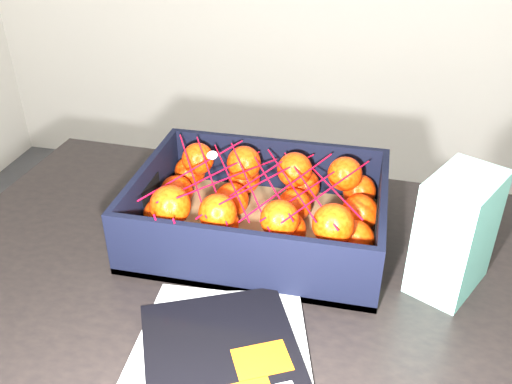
% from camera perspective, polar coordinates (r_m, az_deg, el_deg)
% --- Properties ---
extents(table, '(1.23, 0.85, 0.75)m').
position_cam_1_polar(table, '(0.99, 1.08, -13.71)').
color(table, black).
rests_on(table, ground).
extents(magazine_stack, '(0.31, 0.35, 0.02)m').
position_cam_1_polar(magazine_stack, '(0.80, -3.56, -17.00)').
color(magazine_stack, silver).
rests_on(magazine_stack, table).
extents(produce_crate, '(0.44, 0.33, 0.12)m').
position_cam_1_polar(produce_crate, '(1.01, 0.37, -2.74)').
color(produce_crate, olive).
rests_on(produce_crate, table).
extents(clementine_heap, '(0.42, 0.31, 0.12)m').
position_cam_1_polar(clementine_heap, '(0.99, 0.58, -1.59)').
color(clementine_heap, '#FF3205').
rests_on(clementine_heap, produce_crate).
extents(mesh_net, '(0.36, 0.29, 0.09)m').
position_cam_1_polar(mesh_net, '(0.96, -0.11, 0.88)').
color(mesh_net, red).
rests_on(mesh_net, clementine_heap).
extents(retail_carton, '(0.14, 0.16, 0.20)m').
position_cam_1_polar(retail_carton, '(0.92, 19.69, -3.96)').
color(retail_carton, white).
rests_on(retail_carton, table).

